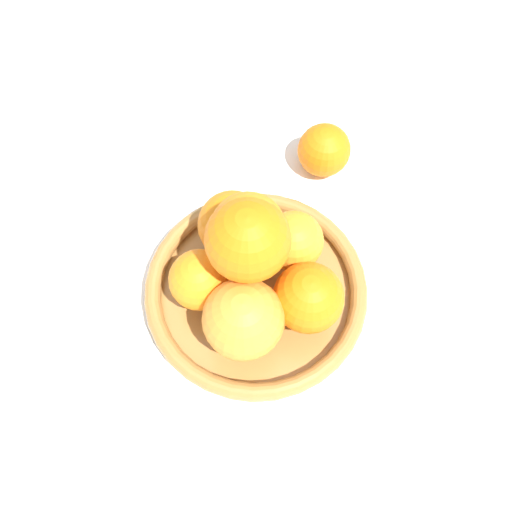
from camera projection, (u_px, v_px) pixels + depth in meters
ground_plane at (256, 298)px, 0.59m from camera, size 4.00×4.00×0.00m
fruit_bowl at (256, 291)px, 0.57m from camera, size 0.25×0.25×0.04m
orange_pile at (254, 263)px, 0.50m from camera, size 0.18×0.18×0.14m
stray_orange at (324, 150)px, 0.64m from camera, size 0.07×0.07×0.07m
drinking_glass at (83, 222)px, 0.58m from camera, size 0.07×0.07×0.09m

